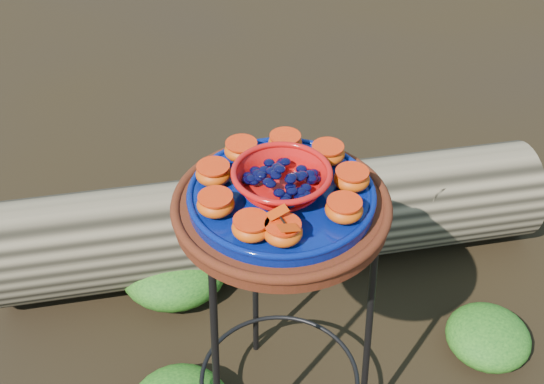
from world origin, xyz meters
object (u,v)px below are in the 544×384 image
object	(u,v)px
driftwood_log	(274,219)
cobalt_plate	(281,197)
terracotta_saucer	(281,208)
plant_stand	(280,326)
red_bowl	(282,181)

from	to	relation	value
driftwood_log	cobalt_plate	bearing A→B (deg)	-106.30
driftwood_log	terracotta_saucer	bearing A→B (deg)	-106.30
plant_stand	red_bowl	xyz separation A→B (m)	(0.00, 0.00, 0.44)
terracotta_saucer	cobalt_plate	distance (m)	0.03
cobalt_plate	red_bowl	distance (m)	0.04
red_bowl	driftwood_log	size ratio (longest dim) A/B	0.11
cobalt_plate	driftwood_log	size ratio (longest dim) A/B	0.22
driftwood_log	plant_stand	bearing A→B (deg)	-106.30
plant_stand	driftwood_log	xyz separation A→B (m)	(0.17, 0.57, -0.19)
plant_stand	red_bowl	distance (m)	0.44
cobalt_plate	driftwood_log	bearing A→B (deg)	73.70
red_bowl	plant_stand	bearing A→B (deg)	0.00
plant_stand	terracotta_saucer	size ratio (longest dim) A/B	1.61
cobalt_plate	red_bowl	size ratio (longest dim) A/B	2.00
terracotta_saucer	cobalt_plate	world-z (taller)	cobalt_plate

